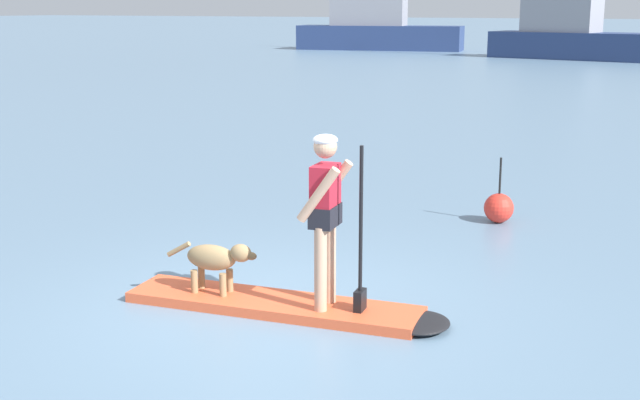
% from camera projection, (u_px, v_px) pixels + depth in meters
% --- Properties ---
extents(ground_plane, '(400.00, 400.00, 0.00)m').
position_uv_depth(ground_plane, '(273.00, 309.00, 8.39)').
color(ground_plane, slate).
extents(paddleboard, '(3.29, 1.06, 0.10)m').
position_uv_depth(paddleboard, '(294.00, 307.00, 8.30)').
color(paddleboard, '#E55933').
rests_on(paddleboard, ground_plane).
extents(person_paddler, '(0.64, 0.52, 1.67)m').
position_uv_depth(person_paddler, '(327.00, 209.00, 7.96)').
color(person_paddler, tan).
rests_on(person_paddler, paddleboard).
extents(dog, '(0.99, 0.29, 0.53)m').
position_uv_depth(dog, '(216.00, 259.00, 8.49)').
color(dog, '#997A51').
rests_on(dog, paddleboard).
extents(moored_boat_far_port, '(11.33, 4.52, 8.98)m').
position_uv_depth(moored_boat_far_port, '(377.00, 31.00, 57.37)').
color(moored_boat_far_port, navy).
rests_on(moored_boat_far_port, ground_plane).
extents(moored_boat_port, '(9.37, 4.35, 12.23)m').
position_uv_depth(moored_boat_port, '(568.00, 32.00, 47.62)').
color(moored_boat_port, navy).
rests_on(moored_boat_port, ground_plane).
extents(marker_buoy, '(0.41, 0.41, 0.91)m').
position_uv_depth(marker_buoy, '(499.00, 208.00, 11.69)').
color(marker_buoy, red).
rests_on(marker_buoy, ground_plane).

